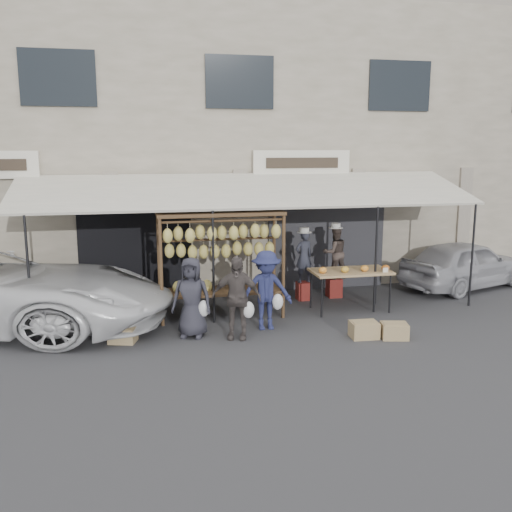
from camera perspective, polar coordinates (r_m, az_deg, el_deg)
The scene contains 16 objects.
ground_plane at distance 10.88m, azimuth 1.95°, elevation -8.10°, with size 90.00×90.00×0.00m, color #2D2D30.
shophouse at distance 16.65m, azimuth -3.60°, elevation 11.26°, with size 24.00×6.15×7.30m.
awning at distance 12.54m, azimuth -0.52°, elevation 6.48°, with size 10.00×2.35×2.92m.
banana_rack at distance 11.77m, azimuth -3.54°, elevation 1.27°, with size 2.60×0.90×2.24m.
produce_table at distance 12.50m, azimuth 9.48°, elevation -1.61°, with size 1.70×0.90×1.04m.
vendor_left at distance 13.24m, azimuth 4.80°, elevation -0.07°, with size 0.44×0.29×1.21m, color #303340.
vendor_right at distance 13.57m, azimuth 7.90°, elevation 0.34°, with size 0.61×0.47×1.25m, color #4B3E38.
customer_left at distance 10.76m, azimuth -6.46°, elevation -4.14°, with size 0.75×0.48×1.52m, color #2A2A33.
customer_mid at distance 10.60m, azimuth -1.98°, elevation -4.17°, with size 0.92×0.38×1.57m, color #4C4441.
customer_right at distance 11.13m, azimuth 1.03°, elevation -3.45°, with size 1.01×0.58×1.57m, color navy.
stool_left at distance 13.42m, azimuth 4.75°, elevation -3.49°, with size 0.30×0.30×0.42m, color maroon.
stool_right at distance 13.75m, azimuth 7.81°, elevation -3.14°, with size 0.32×0.32×0.45m, color maroon.
crate_near_a at distance 10.99m, azimuth 10.75°, elevation -7.26°, with size 0.51×0.39×0.30m, color tan.
crate_near_b at distance 11.07m, azimuth 13.67°, elevation -7.29°, with size 0.48×0.37×0.29m, color tan.
crate_far at distance 10.84m, azimuth -13.17°, elevation -7.67°, with size 0.47×0.36×0.28m, color tan.
sedan at distance 15.35m, azimuth 20.23°, elevation -0.75°, with size 1.46×3.63×1.24m, color #B1B1B7.
Camera 1 is at (-2.56, -9.96, 3.55)m, focal length 40.00 mm.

